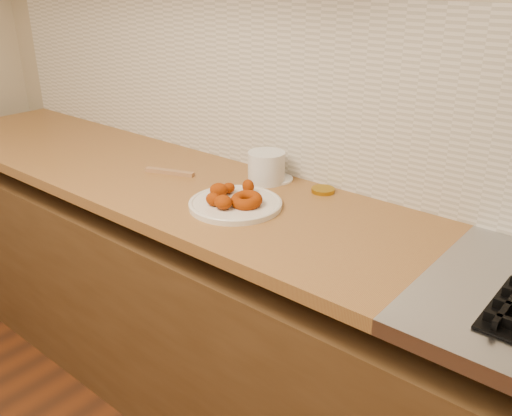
% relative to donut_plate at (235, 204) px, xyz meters
% --- Properties ---
extents(wall_back, '(4.00, 0.02, 2.70)m').
position_rel_donut_plate_xyz_m(wall_back, '(0.12, 0.36, 0.44)').
color(wall_back, tan).
rests_on(wall_back, ground).
extents(base_cabinet, '(3.60, 0.60, 0.77)m').
position_rel_donut_plate_xyz_m(base_cabinet, '(0.12, 0.05, -0.52)').
color(base_cabinet, '#51371E').
rests_on(base_cabinet, floor).
extents(butcher_block, '(2.30, 0.62, 0.04)m').
position_rel_donut_plate_xyz_m(butcher_block, '(-0.53, 0.05, -0.03)').
color(butcher_block, olive).
rests_on(butcher_block, base_cabinet).
extents(backsplash, '(3.60, 0.02, 0.60)m').
position_rel_donut_plate_xyz_m(backsplash, '(0.12, 0.35, 0.29)').
color(backsplash, beige).
rests_on(backsplash, wall_back).
extents(donut_plate, '(0.29, 0.29, 0.02)m').
position_rel_donut_plate_xyz_m(donut_plate, '(0.00, 0.00, 0.00)').
color(donut_plate, silver).
rests_on(donut_plate, butcher_block).
extents(ring_donut, '(0.11, 0.12, 0.04)m').
position_rel_donut_plate_xyz_m(ring_donut, '(0.04, 0.00, 0.03)').
color(ring_donut, '#973100').
rests_on(ring_donut, donut_plate).
extents(fried_dough_chunks, '(0.15, 0.20, 0.05)m').
position_rel_donut_plate_xyz_m(fried_dough_chunks, '(-0.03, -0.01, 0.03)').
color(fried_dough_chunks, '#973100').
rests_on(fried_dough_chunks, donut_plate).
extents(plastic_tub, '(0.16, 0.16, 0.11)m').
position_rel_donut_plate_xyz_m(plastic_tub, '(-0.06, 0.23, 0.05)').
color(plastic_tub, silver).
rests_on(plastic_tub, butcher_block).
extents(tub_lid, '(0.15, 0.15, 0.01)m').
position_rel_donut_plate_xyz_m(tub_lid, '(-0.05, 0.27, -0.00)').
color(tub_lid, white).
rests_on(tub_lid, butcher_block).
extents(brass_jar_lid, '(0.08, 0.08, 0.01)m').
position_rel_donut_plate_xyz_m(brass_jar_lid, '(0.14, 0.28, -0.00)').
color(brass_jar_lid, '#AE8616').
rests_on(brass_jar_lid, butcher_block).
extents(wooden_utensil, '(0.19, 0.09, 0.01)m').
position_rel_donut_plate_xyz_m(wooden_utensil, '(-0.38, 0.07, -0.00)').
color(wooden_utensil, '#956B45').
rests_on(wooden_utensil, butcher_block).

